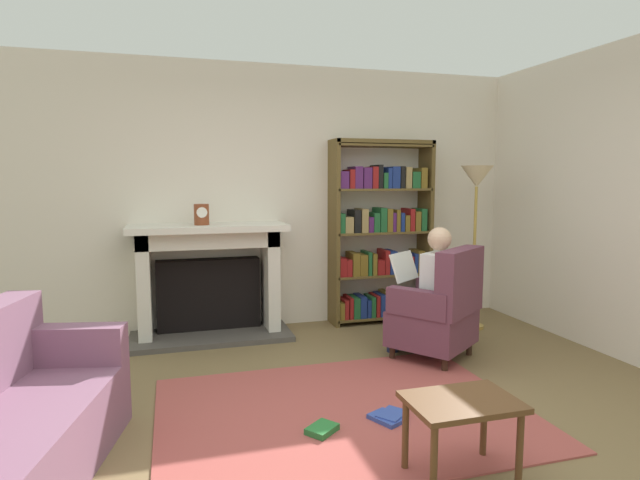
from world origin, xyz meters
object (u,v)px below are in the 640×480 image
at_px(mantel_clock, 202,214).
at_px(seated_reader, 427,286).
at_px(bookshelf, 380,235).
at_px(armchair_reading, 440,311).
at_px(floor_lamp, 476,191).
at_px(fireplace, 209,277).
at_px(side_table, 462,412).

xyz_separation_m(mantel_clock, seated_reader, (1.83, -1.04, -0.59)).
height_order(bookshelf, armchair_reading, bookshelf).
bearing_deg(bookshelf, floor_lamp, -31.68).
height_order(fireplace, side_table, fireplace).
bearing_deg(side_table, floor_lamp, 56.49).
xyz_separation_m(armchair_reading, seated_reader, (-0.07, 0.09, 0.20)).
bearing_deg(floor_lamp, seated_reader, -142.94).
bearing_deg(floor_lamp, fireplace, 169.77).
relative_size(seated_reader, floor_lamp, 0.68).
bearing_deg(side_table, mantel_clock, 111.80).
relative_size(fireplace, armchair_reading, 1.57).
bearing_deg(fireplace, bookshelf, 1.05).
height_order(bookshelf, floor_lamp, bookshelf).
bearing_deg(bookshelf, armchair_reading, -89.06).
bearing_deg(fireplace, side_table, -69.99).
relative_size(fireplace, bookshelf, 0.78).
bearing_deg(armchair_reading, seated_reader, -90.00).
height_order(mantel_clock, armchair_reading, mantel_clock).
height_order(fireplace, floor_lamp, floor_lamp).
distance_m(fireplace, bookshelf, 1.85).
bearing_deg(armchair_reading, side_table, 28.18).
height_order(fireplace, armchair_reading, fireplace).
distance_m(seated_reader, floor_lamp, 1.36).
bearing_deg(floor_lamp, mantel_clock, 172.11).
bearing_deg(armchair_reading, floor_lamp, -173.15).
bearing_deg(side_table, bookshelf, 75.27).
relative_size(seated_reader, side_table, 2.04).
xyz_separation_m(fireplace, side_table, (1.05, -2.88, -0.23)).
bearing_deg(bookshelf, fireplace, -178.95).
height_order(armchair_reading, floor_lamp, floor_lamp).
xyz_separation_m(armchair_reading, floor_lamp, (0.81, 0.76, 0.99)).
relative_size(fireplace, seated_reader, 1.34).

